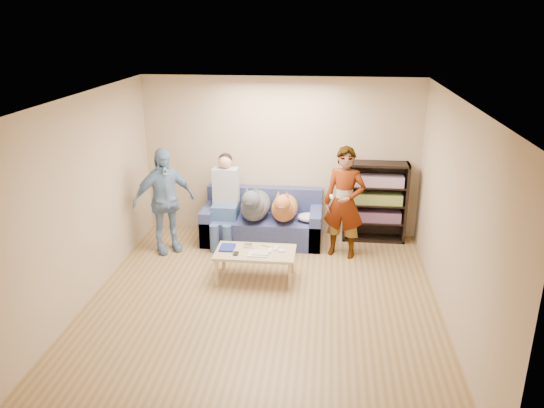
# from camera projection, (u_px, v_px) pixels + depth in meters

# --- Properties ---
(ground) EXTENTS (5.00, 5.00, 0.00)m
(ground) POSITION_uv_depth(u_px,v_px,m) (262.00, 306.00, 6.74)
(ground) COLOR olive
(ground) RESTS_ON ground
(ceiling) EXTENTS (5.00, 5.00, 0.00)m
(ceiling) POSITION_uv_depth(u_px,v_px,m) (260.00, 100.00, 5.87)
(ceiling) COLOR white
(ceiling) RESTS_ON ground
(wall_back) EXTENTS (4.50, 0.00, 4.50)m
(wall_back) POSITION_uv_depth(u_px,v_px,m) (281.00, 157.00, 8.64)
(wall_back) COLOR tan
(wall_back) RESTS_ON ground
(wall_front) EXTENTS (4.50, 0.00, 4.50)m
(wall_front) POSITION_uv_depth(u_px,v_px,m) (219.00, 325.00, 3.96)
(wall_front) COLOR tan
(wall_front) RESTS_ON ground
(wall_left) EXTENTS (0.00, 5.00, 5.00)m
(wall_left) POSITION_uv_depth(u_px,v_px,m) (80.00, 203.00, 6.53)
(wall_left) COLOR tan
(wall_left) RESTS_ON ground
(wall_right) EXTENTS (0.00, 5.00, 5.00)m
(wall_right) POSITION_uv_depth(u_px,v_px,m) (455.00, 217.00, 6.07)
(wall_right) COLOR tan
(wall_right) RESTS_ON ground
(blanket) EXTENTS (0.35, 0.30, 0.12)m
(blanket) POSITION_uv_depth(u_px,v_px,m) (309.00, 217.00, 8.33)
(blanket) COLOR #B0B0B5
(blanket) RESTS_ON sofa
(person_standing_right) EXTENTS (0.70, 0.55, 1.70)m
(person_standing_right) POSITION_uv_depth(u_px,v_px,m) (344.00, 203.00, 7.90)
(person_standing_right) COLOR gray
(person_standing_right) RESTS_ON ground
(person_standing_left) EXTENTS (1.02, 0.89, 1.65)m
(person_standing_left) POSITION_uv_depth(u_px,v_px,m) (164.00, 201.00, 8.06)
(person_standing_left) COLOR #7297B7
(person_standing_left) RESTS_ON ground
(held_controller) EXTENTS (0.05, 0.12, 0.03)m
(held_controller) POSITION_uv_depth(u_px,v_px,m) (331.00, 197.00, 7.68)
(held_controller) COLOR white
(held_controller) RESTS_ON person_standing_right
(notebook_blue) EXTENTS (0.20, 0.26, 0.03)m
(notebook_blue) POSITION_uv_depth(u_px,v_px,m) (227.00, 248.00, 7.38)
(notebook_blue) COLOR navy
(notebook_blue) RESTS_ON coffee_table
(papers) EXTENTS (0.26, 0.20, 0.02)m
(papers) POSITION_uv_depth(u_px,v_px,m) (258.00, 254.00, 7.20)
(papers) COLOR beige
(papers) RESTS_ON coffee_table
(magazine) EXTENTS (0.22, 0.17, 0.01)m
(magazine) POSITION_uv_depth(u_px,v_px,m) (260.00, 252.00, 7.21)
(magazine) COLOR #BCB296
(magazine) RESTS_ON coffee_table
(camera_silver) EXTENTS (0.11, 0.06, 0.05)m
(camera_silver) POSITION_uv_depth(u_px,v_px,m) (248.00, 246.00, 7.41)
(camera_silver) COLOR #B9B9BE
(camera_silver) RESTS_ON coffee_table
(controller_a) EXTENTS (0.04, 0.13, 0.03)m
(controller_a) POSITION_uv_depth(u_px,v_px,m) (276.00, 248.00, 7.36)
(controller_a) COLOR silver
(controller_a) RESTS_ON coffee_table
(controller_b) EXTENTS (0.09, 0.06, 0.03)m
(controller_b) POSITION_uv_depth(u_px,v_px,m) (281.00, 251.00, 7.27)
(controller_b) COLOR white
(controller_b) RESTS_ON coffee_table
(headphone_cup_a) EXTENTS (0.07, 0.07, 0.02)m
(headphone_cup_a) POSITION_uv_depth(u_px,v_px,m) (270.00, 252.00, 7.26)
(headphone_cup_a) COLOR silver
(headphone_cup_a) RESTS_ON coffee_table
(headphone_cup_b) EXTENTS (0.07, 0.07, 0.02)m
(headphone_cup_b) POSITION_uv_depth(u_px,v_px,m) (270.00, 249.00, 7.33)
(headphone_cup_b) COLOR white
(headphone_cup_b) RESTS_ON coffee_table
(pen_orange) EXTENTS (0.13, 0.06, 0.01)m
(pen_orange) POSITION_uv_depth(u_px,v_px,m) (252.00, 256.00, 7.15)
(pen_orange) COLOR #DA551E
(pen_orange) RESTS_ON coffee_table
(pen_black) EXTENTS (0.13, 0.08, 0.01)m
(pen_black) POSITION_uv_depth(u_px,v_px,m) (265.00, 246.00, 7.45)
(pen_black) COLOR black
(pen_black) RESTS_ON coffee_table
(wallet) EXTENTS (0.07, 0.12, 0.02)m
(wallet) POSITION_uv_depth(u_px,v_px,m) (236.00, 254.00, 7.21)
(wallet) COLOR black
(wallet) RESTS_ON coffee_table
(sofa) EXTENTS (1.90, 0.85, 0.82)m
(sofa) POSITION_uv_depth(u_px,v_px,m) (263.00, 224.00, 8.63)
(sofa) COLOR #515B93
(sofa) RESTS_ON ground
(person_seated) EXTENTS (0.40, 0.73, 1.47)m
(person_seated) POSITION_uv_depth(u_px,v_px,m) (225.00, 196.00, 8.41)
(person_seated) COLOR #436894
(person_seated) RESTS_ON sofa
(dog_gray) EXTENTS (0.47, 1.28, 0.68)m
(dog_gray) POSITION_uv_depth(u_px,v_px,m) (255.00, 205.00, 8.35)
(dog_gray) COLOR #50525A
(dog_gray) RESTS_ON sofa
(dog_tan) EXTENTS (0.42, 1.17, 0.60)m
(dog_tan) POSITION_uv_depth(u_px,v_px,m) (284.00, 207.00, 8.32)
(dog_tan) COLOR #B65F37
(dog_tan) RESTS_ON sofa
(coffee_table) EXTENTS (1.10, 0.60, 0.42)m
(coffee_table) POSITION_uv_depth(u_px,v_px,m) (255.00, 254.00, 7.31)
(coffee_table) COLOR tan
(coffee_table) RESTS_ON ground
(bookshelf) EXTENTS (1.00, 0.34, 1.30)m
(bookshelf) POSITION_uv_depth(u_px,v_px,m) (375.00, 200.00, 8.54)
(bookshelf) COLOR black
(bookshelf) RESTS_ON ground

